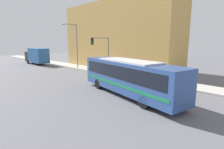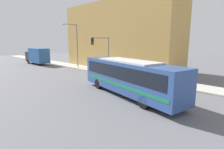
{
  "view_description": "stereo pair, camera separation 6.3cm",
  "coord_description": "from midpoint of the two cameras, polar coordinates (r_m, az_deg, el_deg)",
  "views": [
    {
      "loc": [
        -12.7,
        -9.05,
        4.79
      ],
      "look_at": [
        0.17,
        3.57,
        1.38
      ],
      "focal_mm": 28.0,
      "sensor_mm": 36.0,
      "label": 1
    },
    {
      "loc": [
        -12.65,
        -9.1,
        4.79
      ],
      "look_at": [
        0.17,
        3.57,
        1.38
      ],
      "focal_mm": 28.0,
      "sensor_mm": 36.0,
      "label": 2
    }
  ],
  "objects": [
    {
      "name": "street_lamp",
      "position": [
        31.78,
        -12.02,
        10.28
      ],
      "size": [
        2.86,
        0.28,
        7.55
      ],
      "color": "slate",
      "rests_on": "sidewalk"
    },
    {
      "name": "parking_meter",
      "position": [
        25.19,
        -0.04,
        2.22
      ],
      "size": [
        0.14,
        0.14,
        1.31
      ],
      "color": "slate",
      "rests_on": "sidewalk"
    },
    {
      "name": "ground_plane",
      "position": [
        16.31,
        8.5,
        -6.49
      ],
      "size": [
        120.0,
        120.0,
        0.0
      ],
      "primitive_type": "plane",
      "color": "slate"
    },
    {
      "name": "pedestrian_near_corner",
      "position": [
        29.73,
        -7.17,
        3.38
      ],
      "size": [
        0.34,
        0.34,
        1.69
      ],
      "color": "#47382D",
      "rests_on": "sidewalk"
    },
    {
      "name": "traffic_light_pole",
      "position": [
        24.89,
        -3.11,
        8.38
      ],
      "size": [
        3.28,
        0.35,
        5.24
      ],
      "color": "slate",
      "rests_on": "sidewalk"
    },
    {
      "name": "building_facade",
      "position": [
        31.61,
        1.68,
        12.39
      ],
      "size": [
        6.0,
        22.79,
        11.43
      ],
      "color": "tan",
      "rests_on": "ground_plane"
    },
    {
      "name": "city_bus",
      "position": [
        15.55,
        5.2,
        -0.23
      ],
      "size": [
        4.62,
        11.59,
        3.2
      ],
      "rotation": [
        0.0,
        0.0,
        -0.2
      ],
      "color": "#2D4C8C",
      "rests_on": "ground_plane"
    },
    {
      "name": "sidewalk",
      "position": [
        34.88,
        -12.74,
        2.71
      ],
      "size": [
        3.01,
        70.0,
        0.18
      ],
      "color": "#B7B2A8",
      "rests_on": "ground_plane"
    },
    {
      "name": "fire_hydrant",
      "position": [
        22.32,
        8.48,
        -0.25
      ],
      "size": [
        0.25,
        0.34,
        0.82
      ],
      "color": "gold",
      "rests_on": "sidewalk"
    },
    {
      "name": "delivery_truck",
      "position": [
        40.57,
        -23.36,
        5.65
      ],
      "size": [
        2.29,
        7.54,
        3.4
      ],
      "color": "#265999",
      "rests_on": "ground_plane"
    }
  ]
}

